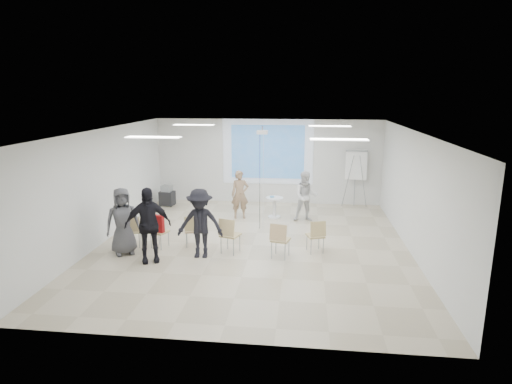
# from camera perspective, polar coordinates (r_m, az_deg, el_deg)

# --- Properties ---
(floor) EXTENTS (8.00, 9.00, 0.10)m
(floor) POSITION_cam_1_polar(r_m,az_deg,el_deg) (11.36, -0.46, -7.33)
(floor) COLOR beige
(floor) RESTS_ON ground
(ceiling) EXTENTS (8.00, 9.00, 0.10)m
(ceiling) POSITION_cam_1_polar(r_m,az_deg,el_deg) (10.67, -0.49, 8.46)
(ceiling) COLOR white
(ceiling) RESTS_ON wall_back
(wall_back) EXTENTS (8.00, 0.10, 3.00)m
(wall_back) POSITION_cam_1_polar(r_m,az_deg,el_deg) (15.35, 1.58, 4.11)
(wall_back) COLOR silver
(wall_back) RESTS_ON floor
(wall_left) EXTENTS (0.10, 9.00, 3.00)m
(wall_left) POSITION_cam_1_polar(r_m,az_deg,el_deg) (12.07, -19.92, 0.78)
(wall_left) COLOR silver
(wall_left) RESTS_ON floor
(wall_right) EXTENTS (0.10, 9.00, 3.00)m
(wall_right) POSITION_cam_1_polar(r_m,az_deg,el_deg) (11.18, 20.61, -0.23)
(wall_right) COLOR silver
(wall_right) RESTS_ON floor
(projection_halo) EXTENTS (3.20, 0.01, 2.30)m
(projection_halo) POSITION_cam_1_polar(r_m,az_deg,el_deg) (15.24, 1.57, 5.37)
(projection_halo) COLOR silver
(projection_halo) RESTS_ON wall_back
(projection_image) EXTENTS (2.60, 0.01, 1.90)m
(projection_image) POSITION_cam_1_polar(r_m,az_deg,el_deg) (15.22, 1.56, 5.36)
(projection_image) COLOR #3777BE
(projection_image) RESTS_ON wall_back
(pedestal_table) EXTENTS (0.65, 0.65, 0.69)m
(pedestal_table) POSITION_cam_1_polar(r_m,az_deg,el_deg) (13.62, 2.47, -1.90)
(pedestal_table) COLOR white
(pedestal_table) RESTS_ON floor
(player_left) EXTENTS (0.72, 0.58, 1.74)m
(player_left) POSITION_cam_1_polar(r_m,az_deg,el_deg) (13.49, -2.16, 0.08)
(player_left) COLOR #9F7F61
(player_left) RESTS_ON floor
(player_right) EXTENTS (0.90, 0.75, 1.73)m
(player_right) POSITION_cam_1_polar(r_m,az_deg,el_deg) (13.26, 6.68, -0.25)
(player_right) COLOR white
(player_right) RESTS_ON floor
(controller_left) EXTENTS (0.06, 0.11, 0.04)m
(controller_left) POSITION_cam_1_polar(r_m,az_deg,el_deg) (13.65, -1.26, 1.43)
(controller_left) COLOR white
(controller_left) RESTS_ON player_left
(controller_right) EXTENTS (0.05, 0.11, 0.04)m
(controller_right) POSITION_cam_1_polar(r_m,az_deg,el_deg) (13.44, 5.95, 1.27)
(controller_right) COLOR silver
(controller_right) RESTS_ON player_right
(chair_far_left) EXTENTS (0.49, 0.51, 0.84)m
(chair_far_left) POSITION_cam_1_polar(r_m,az_deg,el_deg) (11.48, -16.12, -4.77)
(chair_far_left) COLOR tan
(chair_far_left) RESTS_ON floor
(chair_left_mid) EXTENTS (0.51, 0.53, 0.84)m
(chair_left_mid) POSITION_cam_1_polar(r_m,az_deg,el_deg) (11.25, -12.99, -4.94)
(chair_left_mid) COLOR tan
(chair_left_mid) RESTS_ON floor
(chair_left_inner) EXTENTS (0.48, 0.50, 0.84)m
(chair_left_inner) POSITION_cam_1_polar(r_m,az_deg,el_deg) (11.20, -8.48, -4.82)
(chair_left_inner) COLOR tan
(chair_left_inner) RESTS_ON floor
(chair_center) EXTENTS (0.55, 0.57, 0.92)m
(chair_center) POSITION_cam_1_polar(r_m,az_deg,el_deg) (10.62, -3.64, -5.44)
(chair_center) COLOR tan
(chair_center) RESTS_ON floor
(chair_right_inner) EXTENTS (0.51, 0.53, 0.89)m
(chair_right_inner) POSITION_cam_1_polar(r_m,az_deg,el_deg) (10.33, 3.16, -6.09)
(chair_right_inner) COLOR tan
(chair_right_inner) RESTS_ON floor
(chair_right_far) EXTENTS (0.51, 0.53, 0.85)m
(chair_right_far) POSITION_cam_1_polar(r_m,az_deg,el_deg) (10.76, 8.06, -5.53)
(chair_right_far) COLOR tan
(chair_right_far) RESTS_ON floor
(red_jacket) EXTENTS (0.47, 0.25, 0.44)m
(red_jacket) POSITION_cam_1_polar(r_m,az_deg,el_deg) (11.04, -13.19, -4.07)
(red_jacket) COLOR #A51416
(red_jacket) RESTS_ON chair_left_mid
(laptop) EXTENTS (0.35, 0.29, 0.02)m
(laptop) POSITION_cam_1_polar(r_m,az_deg,el_deg) (11.30, -8.43, -4.90)
(laptop) COLOR black
(laptop) RESTS_ON chair_left_inner
(audience_left) EXTENTS (1.39, 1.13, 2.07)m
(audience_left) POSITION_cam_1_polar(r_m,az_deg,el_deg) (10.29, -14.26, -3.58)
(audience_left) COLOR black
(audience_left) RESTS_ON floor
(audience_mid) EXTENTS (1.27, 0.73, 1.93)m
(audience_mid) POSITION_cam_1_polar(r_m,az_deg,el_deg) (10.35, -7.48, -3.57)
(audience_mid) COLOR black
(audience_mid) RESTS_ON floor
(audience_outer) EXTENTS (1.09, 0.99, 1.88)m
(audience_outer) POSITION_cam_1_polar(r_m,az_deg,el_deg) (10.99, -17.37, -3.24)
(audience_outer) COLOR #545459
(audience_outer) RESTS_ON floor
(flipchart_easel) EXTENTS (0.86, 0.65, 1.99)m
(flipchart_easel) POSITION_cam_1_polar(r_m,az_deg,el_deg) (15.10, 13.20, 3.48)
(flipchart_easel) COLOR gray
(flipchart_easel) RESTS_ON floor
(av_cart) EXTENTS (0.53, 0.45, 0.73)m
(av_cart) POSITION_cam_1_polar(r_m,az_deg,el_deg) (15.39, -11.76, -0.57)
(av_cart) COLOR black
(av_cart) RESTS_ON floor
(ceiling_projector) EXTENTS (0.30, 0.25, 3.00)m
(ceiling_projector) POSITION_cam_1_polar(r_m,az_deg,el_deg) (12.17, 0.84, 7.35)
(ceiling_projector) COLOR white
(ceiling_projector) RESTS_ON ceiling
(fluor_panel_nw) EXTENTS (1.20, 0.30, 0.02)m
(fluor_panel_nw) POSITION_cam_1_polar(r_m,az_deg,el_deg) (13.01, -8.28, 8.84)
(fluor_panel_nw) COLOR white
(fluor_panel_nw) RESTS_ON ceiling
(fluor_panel_ne) EXTENTS (1.20, 0.30, 0.02)m
(fluor_panel_ne) POSITION_cam_1_polar(r_m,az_deg,el_deg) (12.61, 9.80, 8.65)
(fluor_panel_ne) COLOR white
(fluor_panel_ne) RESTS_ON ceiling
(fluor_panel_sw) EXTENTS (1.20, 0.30, 0.02)m
(fluor_panel_sw) POSITION_cam_1_polar(r_m,az_deg,el_deg) (9.68, -13.53, 7.12)
(fluor_panel_sw) COLOR white
(fluor_panel_sw) RESTS_ON ceiling
(fluor_panel_se) EXTENTS (1.20, 0.30, 0.02)m
(fluor_panel_se) POSITION_cam_1_polar(r_m,az_deg,el_deg) (9.13, 10.99, 6.90)
(fluor_panel_se) COLOR white
(fluor_panel_se) RESTS_ON ceiling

